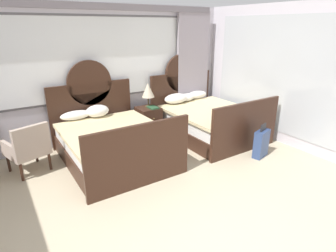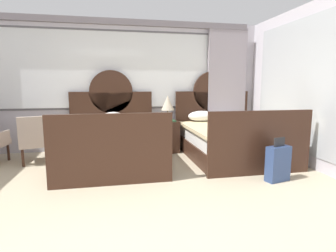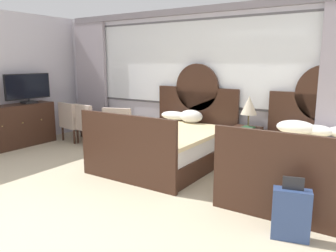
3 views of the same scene
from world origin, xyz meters
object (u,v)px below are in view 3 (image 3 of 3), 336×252
(dresser_minibar, at_px, (16,126))
(suitcase_on_floor, at_px, (291,214))
(tv_flatscreen, at_px, (28,88))
(armchair_by_window_left, at_px, (120,127))
(book_on_nightstand, at_px, (247,128))
(armchair_by_window_right, at_px, (74,120))
(table_lamp_on_nightstand, at_px, (249,106))
(bed_near_mirror, at_px, (308,165))
(armchair_by_window_centre, at_px, (90,123))
(nightstand_between_beds, at_px, (245,146))
(bed_near_window, at_px, (168,144))

(dresser_minibar, bearing_deg, suitcase_on_floor, -7.01)
(tv_flatscreen, height_order, suitcase_on_floor, tv_flatscreen)
(tv_flatscreen, relative_size, armchair_by_window_left, 1.21)
(book_on_nightstand, xyz_separation_m, tv_flatscreen, (-4.36, -0.94, 0.52))
(tv_flatscreen, xyz_separation_m, armchair_by_window_right, (0.57, 0.67, -0.72))
(armchair_by_window_left, bearing_deg, table_lamp_on_nightstand, 9.19)
(bed_near_mirror, bearing_deg, tv_flatscreen, -175.87)
(armchair_by_window_centre, distance_m, armchair_by_window_right, 0.48)
(dresser_minibar, bearing_deg, table_lamp_on_nightstand, 17.62)
(armchair_by_window_left, bearing_deg, armchair_by_window_centre, -179.81)
(armchair_by_window_left, bearing_deg, book_on_nightstand, 6.18)
(armchair_by_window_centre, bearing_deg, armchair_by_window_left, 0.19)
(armchair_by_window_left, bearing_deg, suitcase_on_floor, -24.71)
(bed_near_mirror, bearing_deg, nightstand_between_beds, 149.95)
(bed_near_window, bearing_deg, bed_near_mirror, 0.29)
(bed_near_mirror, height_order, book_on_nightstand, bed_near_mirror)
(nightstand_between_beds, distance_m, armchair_by_window_right, 3.75)
(tv_flatscreen, bearing_deg, armchair_by_window_right, 49.40)
(nightstand_between_beds, height_order, book_on_nightstand, book_on_nightstand)
(armchair_by_window_left, xyz_separation_m, armchair_by_window_centre, (-0.84, -0.00, 0.00))
(bed_near_window, relative_size, dresser_minibar, 1.37)
(book_on_nightstand, relative_size, tv_flatscreen, 0.25)
(bed_near_window, height_order, armchair_by_window_centre, bed_near_window)
(armchair_by_window_centre, bearing_deg, bed_near_window, -7.61)
(armchair_by_window_left, bearing_deg, bed_near_mirror, -4.53)
(tv_flatscreen, height_order, armchair_by_window_left, tv_flatscreen)
(bed_near_window, relative_size, nightstand_between_beds, 3.33)
(book_on_nightstand, xyz_separation_m, armchair_by_window_centre, (-3.31, -0.27, -0.20))
(table_lamp_on_nightstand, height_order, suitcase_on_floor, table_lamp_on_nightstand)
(table_lamp_on_nightstand, height_order, dresser_minibar, table_lamp_on_nightstand)
(bed_near_mirror, distance_m, armchair_by_window_left, 3.52)
(dresser_minibar, xyz_separation_m, armchair_by_window_right, (0.60, 0.99, 0.02))
(bed_near_mirror, height_order, armchair_by_window_centre, bed_near_mirror)
(book_on_nightstand, xyz_separation_m, armchair_by_window_left, (-2.47, -0.27, -0.20))
(armchair_by_window_right, bearing_deg, dresser_minibar, -121.15)
(table_lamp_on_nightstand, xyz_separation_m, book_on_nightstand, (0.03, -0.13, -0.35))
(dresser_minibar, bearing_deg, nightstand_between_beds, 17.29)
(armchair_by_window_left, distance_m, armchair_by_window_centre, 0.84)
(table_lamp_on_nightstand, relative_size, dresser_minibar, 0.34)
(book_on_nightstand, bearing_deg, dresser_minibar, -164.03)
(table_lamp_on_nightstand, bearing_deg, armchair_by_window_right, -173.98)
(nightstand_between_beds, relative_size, armchair_by_window_left, 0.76)
(dresser_minibar, relative_size, armchair_by_window_left, 1.84)
(bed_near_window, xyz_separation_m, nightstand_between_beds, (1.11, 0.65, -0.03))
(armchair_by_window_right, xyz_separation_m, suitcase_on_floor, (4.95, -1.67, -0.19))
(armchair_by_window_left, bearing_deg, armchair_by_window_right, -179.89)
(armchair_by_window_centre, relative_size, suitcase_on_floor, 1.33)
(bed_near_window, height_order, armchair_by_window_left, bed_near_window)
(table_lamp_on_nightstand, xyz_separation_m, armchair_by_window_right, (-3.76, -0.40, -0.55))
(bed_near_window, distance_m, dresser_minibar, 3.30)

